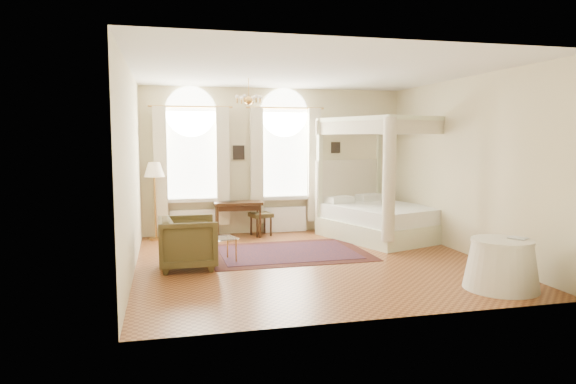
# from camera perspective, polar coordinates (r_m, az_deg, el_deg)

# --- Properties ---
(ground) EXTENTS (6.00, 6.00, 0.00)m
(ground) POSITION_cam_1_polar(r_m,az_deg,el_deg) (9.17, 2.57, -7.70)
(ground) COLOR brown
(ground) RESTS_ON ground
(room_walls) EXTENTS (6.00, 6.00, 6.00)m
(room_walls) POSITION_cam_1_polar(r_m,az_deg,el_deg) (8.91, 2.63, 4.77)
(room_walls) COLOR beige
(room_walls) RESTS_ON ground
(window_left) EXTENTS (1.62, 0.27, 3.29)m
(window_left) POSITION_cam_1_polar(r_m,az_deg,el_deg) (11.46, -10.62, 2.48)
(window_left) COLOR white
(window_left) RESTS_ON room_walls
(window_right) EXTENTS (1.62, 0.27, 3.29)m
(window_right) POSITION_cam_1_polar(r_m,az_deg,el_deg) (11.76, -0.33, 2.67)
(window_right) COLOR white
(window_right) RESTS_ON room_walls
(chandelier) EXTENTS (0.51, 0.45, 0.50)m
(chandelier) POSITION_cam_1_polar(r_m,az_deg,el_deg) (9.91, -4.40, 10.24)
(chandelier) COLOR #B3813B
(chandelier) RESTS_ON room_walls
(wall_pictures) EXTENTS (2.54, 0.03, 0.39)m
(wall_pictures) POSITION_cam_1_polar(r_m,az_deg,el_deg) (11.81, -0.98, 4.64)
(wall_pictures) COLOR black
(wall_pictures) RESTS_ON room_walls
(canopy_bed) EXTENTS (2.62, 2.89, 2.61)m
(canopy_bed) POSITION_cam_1_polar(r_m,az_deg,el_deg) (11.30, 10.46, -2.13)
(canopy_bed) COLOR beige
(canopy_bed) RESTS_ON ground
(nightstand) EXTENTS (0.46, 0.43, 0.56)m
(nightstand) POSITION_cam_1_polar(r_m,az_deg,el_deg) (12.45, 11.13, -2.84)
(nightstand) COLOR black
(nightstand) RESTS_ON ground
(nightstand_lamp) EXTENTS (0.26, 0.26, 0.38)m
(nightstand_lamp) POSITION_cam_1_polar(r_m,az_deg,el_deg) (12.36, 10.92, -0.42)
(nightstand_lamp) COLOR #B3813B
(nightstand_lamp) RESTS_ON nightstand
(writing_desk) EXTENTS (1.06, 0.58, 0.78)m
(writing_desk) POSITION_cam_1_polar(r_m,az_deg,el_deg) (11.31, -5.59, -1.65)
(writing_desk) COLOR black
(writing_desk) RESTS_ON ground
(laptop) EXTENTS (0.34, 0.23, 0.03)m
(laptop) POSITION_cam_1_polar(r_m,az_deg,el_deg) (11.27, -6.58, -1.04)
(laptop) COLOR black
(laptop) RESTS_ON writing_desk
(stool) EXTENTS (0.53, 0.53, 0.51)m
(stool) POSITION_cam_1_polar(r_m,az_deg,el_deg) (11.47, -3.03, -2.76)
(stool) COLOR #41371C
(stool) RESTS_ON ground
(armchair) EXTENTS (0.96, 0.93, 0.87)m
(armchair) POSITION_cam_1_polar(r_m,az_deg,el_deg) (8.76, -11.03, -5.54)
(armchair) COLOR #42381C
(armchair) RESTS_ON ground
(coffee_table) EXTENTS (0.74, 0.62, 0.43)m
(coffee_table) POSITION_cam_1_polar(r_m,az_deg,el_deg) (9.10, -7.86, -5.34)
(coffee_table) COLOR silver
(coffee_table) RESTS_ON ground
(floor_lamp) EXTENTS (0.43, 0.43, 1.66)m
(floor_lamp) POSITION_cam_1_polar(r_m,az_deg,el_deg) (11.28, -14.63, 2.00)
(floor_lamp) COLOR #B3813B
(floor_lamp) RESTS_ON ground
(oriental_rug) EXTENTS (3.02, 2.19, 0.01)m
(oriental_rug) POSITION_cam_1_polar(r_m,az_deg,el_deg) (9.81, -0.04, -6.74)
(oriental_rug) COLOR #471811
(oriental_rug) RESTS_ON ground
(side_table) EXTENTS (1.06, 1.06, 0.72)m
(side_table) POSITION_cam_1_polar(r_m,az_deg,el_deg) (8.08, 22.63, -7.45)
(side_table) COLOR #EFE5CF
(side_table) RESTS_ON ground
(book) EXTENTS (0.28, 0.30, 0.02)m
(book) POSITION_cam_1_polar(r_m,az_deg,el_deg) (8.06, 23.91, -4.78)
(book) COLOR black
(book) RESTS_ON side_table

